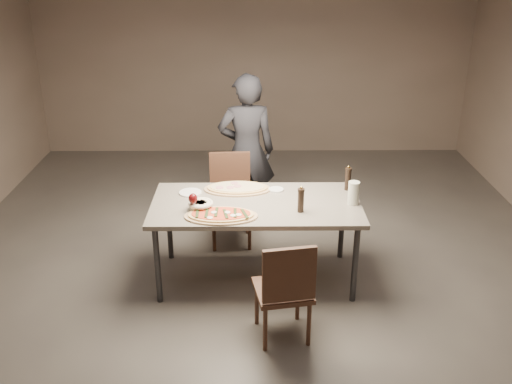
{
  "coord_description": "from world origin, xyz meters",
  "views": [
    {
      "loc": [
        -0.04,
        -4.46,
        2.79
      ],
      "look_at": [
        0.0,
        0.0,
        0.85
      ],
      "focal_mm": 40.0,
      "sensor_mm": 36.0,
      "label": 1
    }
  ],
  "objects_px": {
    "carafe": "(354,193)",
    "pepper_mill_left": "(301,200)",
    "diner": "(247,151)",
    "dining_table": "(256,209)",
    "bread_basket": "(201,205)",
    "zucchini_pizza": "(221,215)",
    "chair_far": "(231,193)",
    "ham_pizza": "(237,188)",
    "chair_near": "(285,287)"
  },
  "relations": [
    {
      "from": "dining_table",
      "to": "zucchini_pizza",
      "type": "distance_m",
      "value": 0.41
    },
    {
      "from": "dining_table",
      "to": "bread_basket",
      "type": "bearing_deg",
      "value": -163.43
    },
    {
      "from": "chair_near",
      "to": "carafe",
      "type": "bearing_deg",
      "value": 44.42
    },
    {
      "from": "diner",
      "to": "dining_table",
      "type": "bearing_deg",
      "value": 88.77
    },
    {
      "from": "dining_table",
      "to": "chair_near",
      "type": "relative_size",
      "value": 2.09
    },
    {
      "from": "pepper_mill_left",
      "to": "chair_far",
      "type": "height_order",
      "value": "pepper_mill_left"
    },
    {
      "from": "carafe",
      "to": "pepper_mill_left",
      "type": "bearing_deg",
      "value": -161.51
    },
    {
      "from": "pepper_mill_left",
      "to": "chair_far",
      "type": "distance_m",
      "value": 1.19
    },
    {
      "from": "pepper_mill_left",
      "to": "zucchini_pizza",
      "type": "bearing_deg",
      "value": -171.54
    },
    {
      "from": "carafe",
      "to": "diner",
      "type": "relative_size",
      "value": 0.12
    },
    {
      "from": "ham_pizza",
      "to": "diner",
      "type": "xyz_separation_m",
      "value": [
        0.08,
        0.87,
        0.05
      ]
    },
    {
      "from": "pepper_mill_left",
      "to": "diner",
      "type": "height_order",
      "value": "diner"
    },
    {
      "from": "carafe",
      "to": "bread_basket",
      "type": "bearing_deg",
      "value": -175.2
    },
    {
      "from": "ham_pizza",
      "to": "chair_near",
      "type": "bearing_deg",
      "value": -59.66
    },
    {
      "from": "zucchini_pizza",
      "to": "dining_table",
      "type": "bearing_deg",
      "value": 36.0
    },
    {
      "from": "bread_basket",
      "to": "chair_far",
      "type": "distance_m",
      "value": 0.97
    },
    {
      "from": "dining_table",
      "to": "ham_pizza",
      "type": "height_order",
      "value": "ham_pizza"
    },
    {
      "from": "bread_basket",
      "to": "pepper_mill_left",
      "type": "relative_size",
      "value": 0.92
    },
    {
      "from": "zucchini_pizza",
      "to": "carafe",
      "type": "height_order",
      "value": "carafe"
    },
    {
      "from": "dining_table",
      "to": "pepper_mill_left",
      "type": "bearing_deg",
      "value": -26.45
    },
    {
      "from": "pepper_mill_left",
      "to": "diner",
      "type": "relative_size",
      "value": 0.14
    },
    {
      "from": "dining_table",
      "to": "bread_basket",
      "type": "height_order",
      "value": "bread_basket"
    },
    {
      "from": "pepper_mill_left",
      "to": "chair_near",
      "type": "height_order",
      "value": "pepper_mill_left"
    },
    {
      "from": "carafe",
      "to": "diner",
      "type": "bearing_deg",
      "value": 127.88
    },
    {
      "from": "zucchini_pizza",
      "to": "chair_far",
      "type": "relative_size",
      "value": 0.67
    },
    {
      "from": "bread_basket",
      "to": "diner",
      "type": "xyz_separation_m",
      "value": [
        0.37,
        1.29,
        0.02
      ]
    },
    {
      "from": "chair_far",
      "to": "bread_basket",
      "type": "bearing_deg",
      "value": 73.19
    },
    {
      "from": "bread_basket",
      "to": "carafe",
      "type": "height_order",
      "value": "carafe"
    },
    {
      "from": "pepper_mill_left",
      "to": "carafe",
      "type": "xyz_separation_m",
      "value": [
        0.46,
        0.15,
        -0.01
      ]
    },
    {
      "from": "ham_pizza",
      "to": "dining_table",
      "type": "bearing_deg",
      "value": -46.55
    },
    {
      "from": "zucchini_pizza",
      "to": "carafe",
      "type": "bearing_deg",
      "value": 4.29
    },
    {
      "from": "ham_pizza",
      "to": "carafe",
      "type": "distance_m",
      "value": 1.05
    },
    {
      "from": "bread_basket",
      "to": "pepper_mill_left",
      "type": "distance_m",
      "value": 0.84
    },
    {
      "from": "dining_table",
      "to": "chair_far",
      "type": "bearing_deg",
      "value": 107.97
    },
    {
      "from": "ham_pizza",
      "to": "chair_far",
      "type": "height_order",
      "value": "chair_far"
    },
    {
      "from": "carafe",
      "to": "chair_near",
      "type": "height_order",
      "value": "carafe"
    },
    {
      "from": "chair_far",
      "to": "zucchini_pizza",
      "type": "bearing_deg",
      "value": 84.43
    },
    {
      "from": "pepper_mill_left",
      "to": "dining_table",
      "type": "bearing_deg",
      "value": 153.55
    },
    {
      "from": "bread_basket",
      "to": "diner",
      "type": "distance_m",
      "value": 1.34
    },
    {
      "from": "ham_pizza",
      "to": "chair_near",
      "type": "xyz_separation_m",
      "value": [
        0.37,
        -1.18,
        -0.28
      ]
    },
    {
      "from": "carafe",
      "to": "chair_near",
      "type": "bearing_deg",
      "value": -125.42
    },
    {
      "from": "diner",
      "to": "bread_basket",
      "type": "bearing_deg",
      "value": 68.18
    },
    {
      "from": "bread_basket",
      "to": "chair_near",
      "type": "bearing_deg",
      "value": -48.81
    },
    {
      "from": "pepper_mill_left",
      "to": "diner",
      "type": "xyz_separation_m",
      "value": [
        -0.46,
        1.33,
        -0.04
      ]
    },
    {
      "from": "pepper_mill_left",
      "to": "ham_pizza",
      "type": "bearing_deg",
      "value": 139.07
    },
    {
      "from": "dining_table",
      "to": "zucchini_pizza",
      "type": "xyz_separation_m",
      "value": [
        -0.29,
        -0.28,
        0.07
      ]
    },
    {
      "from": "chair_far",
      "to": "dining_table",
      "type": "bearing_deg",
      "value": 104.46
    },
    {
      "from": "chair_far",
      "to": "diner",
      "type": "height_order",
      "value": "diner"
    },
    {
      "from": "bread_basket",
      "to": "chair_near",
      "type": "relative_size",
      "value": 0.24
    },
    {
      "from": "pepper_mill_left",
      "to": "carafe",
      "type": "bearing_deg",
      "value": 18.49
    }
  ]
}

